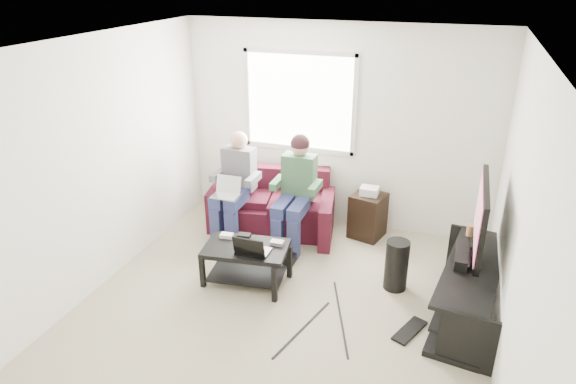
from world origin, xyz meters
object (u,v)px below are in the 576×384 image
(sofa, at_px, (272,207))
(tv, at_px, (481,219))
(end_table, at_px, (368,214))
(coffee_table, at_px, (246,256))
(tv_stand, at_px, (469,293))
(subwoofer, at_px, (396,265))

(sofa, xyz_separation_m, tv, (2.47, -0.99, 0.71))
(tv, height_order, end_table, tv)
(coffee_table, height_order, tv, tv)
(sofa, bearing_deg, coffee_table, -81.94)
(coffee_table, bearing_deg, tv_stand, 4.89)
(tv_stand, xyz_separation_m, tv, (-0.00, 0.10, 0.76))
(end_table, bearing_deg, sofa, -171.32)
(coffee_table, relative_size, end_table, 1.40)
(sofa, distance_m, subwoofer, 1.94)
(coffee_table, xyz_separation_m, tv, (2.29, 0.30, 0.68))
(tv_stand, xyz_separation_m, subwoofer, (-0.74, 0.22, 0.04))
(sofa, relative_size, subwoofer, 3.19)
(sofa, bearing_deg, tv, -21.82)
(sofa, distance_m, coffee_table, 1.30)
(tv_stand, relative_size, tv, 1.55)
(subwoofer, distance_m, end_table, 1.17)
(sofa, relative_size, tv, 1.63)
(subwoofer, bearing_deg, end_table, 115.85)
(end_table, bearing_deg, subwoofer, -64.15)
(tv, bearing_deg, sofa, 158.18)
(tv_stand, distance_m, tv, 0.77)
(tv, distance_m, subwoofer, 1.04)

